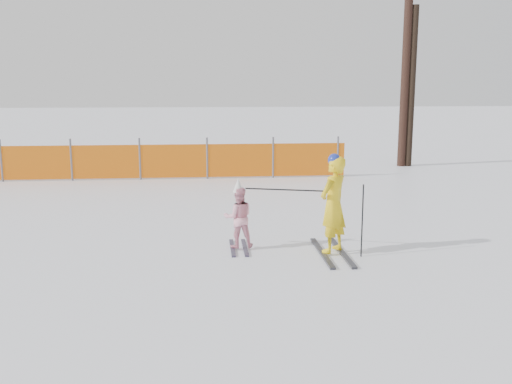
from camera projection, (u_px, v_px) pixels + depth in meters
ground at (259, 256)px, 9.55m from camera, size 120.00×120.00×0.00m
adult at (333, 205)px, 9.53m from camera, size 0.70×1.72×1.71m
child at (238, 217)px, 9.88m from camera, size 0.55×1.03×1.25m
ski_poles at (321, 204)px, 9.53m from camera, size 1.91×0.63×1.23m
safety_fence at (109, 162)px, 16.91m from camera, size 14.23×0.06×1.25m
tree_trunks at (408, 83)px, 19.41m from camera, size 0.49×0.29×5.87m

